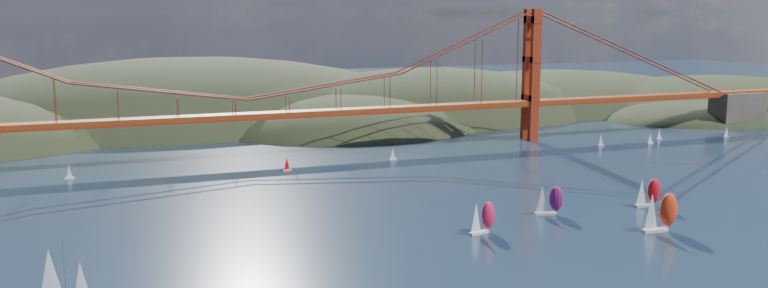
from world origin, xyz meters
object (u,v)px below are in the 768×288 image
(sloop_navy, at_px, (60,288))
(racer_rwb, at_px, (549,199))
(racer_0, at_px, (482,217))
(racer_1, at_px, (660,211))
(racer_2, at_px, (647,192))

(sloop_navy, xyz_separation_m, racer_rwb, (118.45, 33.49, -2.69))
(sloop_navy, bearing_deg, racer_0, 13.11)
(racer_1, distance_m, racer_rwb, 28.64)
(racer_1, bearing_deg, racer_2, 61.04)
(sloop_navy, height_order, racer_0, sloop_navy)
(racer_1, xyz_separation_m, racer_rwb, (-16.91, 23.10, -0.98))
(racer_1, xyz_separation_m, racer_2, (13.55, 20.79, -0.93))
(sloop_navy, bearing_deg, racer_rwb, 14.39)
(sloop_navy, distance_m, racer_rwb, 123.12)
(sloop_navy, height_order, racer_1, sloop_navy)
(racer_rwb, bearing_deg, racer_0, -145.37)
(racer_2, relative_size, racer_rwb, 1.01)
(racer_0, bearing_deg, racer_2, -6.57)
(sloop_navy, height_order, racer_2, sloop_navy)
(sloop_navy, distance_m, racer_1, 135.76)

